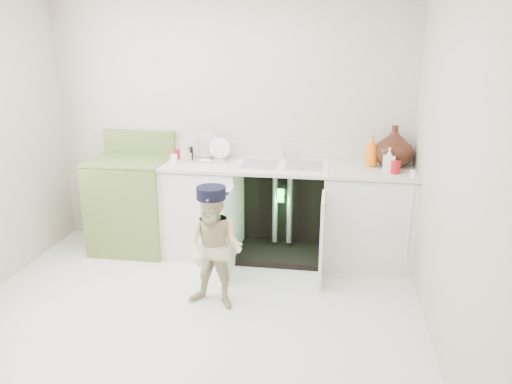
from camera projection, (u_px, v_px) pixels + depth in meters
ground at (191, 316)px, 3.80m from camera, size 3.50×3.50×0.00m
room_shell at (184, 156)px, 3.43m from camera, size 6.00×5.50×1.26m
counter_run at (286, 208)px, 4.71m from camera, size 2.44×1.02×1.27m
avocado_stove at (133, 203)px, 4.91m from camera, size 0.73×0.65×1.14m
repair_worker at (215, 248)px, 3.80m from camera, size 0.72×0.91×0.97m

